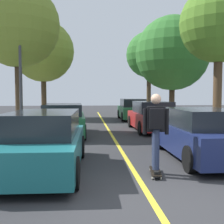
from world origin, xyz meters
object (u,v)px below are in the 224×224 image
at_px(street_tree_right_near, 172,53).
at_px(skateboarder, 156,127).
at_px(street_tree_left_near, 43,51).
at_px(street_tree_right_far, 149,55).
at_px(street_tree_right_nearest, 219,24).
at_px(parked_car_left_near, 63,120).
at_px(street_tree_left_nearest, 17,25).
at_px(skateboard, 155,171).
at_px(parked_car_right_far, 132,110).
at_px(streetlamp, 20,52).
at_px(parked_car_left_nearest, 44,142).
at_px(parked_car_right_nearest, 201,134).
at_px(parked_car_right_near, 152,117).

relative_size(street_tree_right_near, skateboarder, 3.80).
distance_m(street_tree_left_near, street_tree_right_far, 9.04).
xyz_separation_m(street_tree_right_nearest, skateboarder, (-3.89, -5.13, -3.60)).
xyz_separation_m(parked_car_left_near, street_tree_left_nearest, (-2.17, 1.18, 4.35)).
xyz_separation_m(street_tree_left_nearest, street_tree_left_near, (0.00, 7.83, -0.02)).
relative_size(skateboard, skateboarder, 0.50).
bearing_deg(parked_car_right_far, streetlamp, -128.42).
height_order(street_tree_right_near, street_tree_right_far, street_tree_right_far).
relative_size(parked_car_left_near, street_tree_right_far, 0.61).
bearing_deg(street_tree_right_nearest, street_tree_right_far, 90.00).
bearing_deg(streetlamp, street_tree_left_nearest, 106.13).
distance_m(parked_car_left_near, skateboarder, 6.89).
distance_m(street_tree_left_near, street_tree_right_near, 9.53).
bearing_deg(parked_car_right_far, skateboard, -97.13).
height_order(parked_car_right_far, street_tree_left_near, street_tree_left_near).
height_order(parked_car_right_far, street_tree_right_far, street_tree_right_far).
bearing_deg(parked_car_left_nearest, street_tree_right_near, 58.95).
bearing_deg(street_tree_right_near, street_tree_right_far, 90.00).
xyz_separation_m(streetlamp, skateboarder, (4.32, -6.11, -2.52)).
height_order(parked_car_right_nearest, parked_car_right_far, parked_car_right_far).
bearing_deg(street_tree_right_near, parked_car_left_near, -142.26).
relative_size(parked_car_left_near, street_tree_right_nearest, 0.70).
height_order(parked_car_right_far, street_tree_left_nearest, street_tree_left_nearest).
relative_size(street_tree_left_near, street_tree_right_far, 1.01).
bearing_deg(street_tree_right_near, streetlamp, -147.32).
bearing_deg(parked_car_right_far, street_tree_left_nearest, -136.28).
bearing_deg(parked_car_right_nearest, skateboarder, -137.37).
bearing_deg(parked_car_right_nearest, parked_car_left_nearest, -167.69).
relative_size(parked_car_right_nearest, street_tree_left_near, 0.60).
height_order(parked_car_left_nearest, street_tree_right_nearest, street_tree_right_nearest).
height_order(parked_car_right_near, skateboarder, skateboarder).
xyz_separation_m(parked_car_left_nearest, street_tree_right_nearest, (6.46, 4.48, 4.00)).
bearing_deg(street_tree_right_near, skateboarder, -108.86).
relative_size(parked_car_right_nearest, parked_car_right_far, 1.01).
bearing_deg(streetlamp, street_tree_right_nearest, -6.83).
bearing_deg(parked_car_right_far, street_tree_right_near, -47.34).
bearing_deg(parked_car_right_nearest, parked_car_right_far, 90.00).
bearing_deg(street_tree_right_far, parked_car_right_near, -101.76).
bearing_deg(street_tree_left_nearest, parked_car_left_nearest, -72.57).
bearing_deg(skateboarder, parked_car_left_nearest, 165.89).
xyz_separation_m(parked_car_left_nearest, street_tree_right_far, (6.46, 17.42, 4.52)).
height_order(parked_car_right_near, street_tree_left_near, street_tree_left_near).
bearing_deg(street_tree_left_near, parked_car_left_near, -76.47).
bearing_deg(parked_car_right_nearest, street_tree_right_nearest, 58.56).
distance_m(street_tree_left_nearest, street_tree_right_far, 13.60).
height_order(skateboard, skateboarder, skateboarder).
height_order(street_tree_right_near, skateboard, street_tree_right_near).
bearing_deg(street_tree_left_near, parked_car_right_near, -50.10).
bearing_deg(parked_car_right_far, parked_car_right_nearest, -90.00).
height_order(streetlamp, skateboarder, streetlamp).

